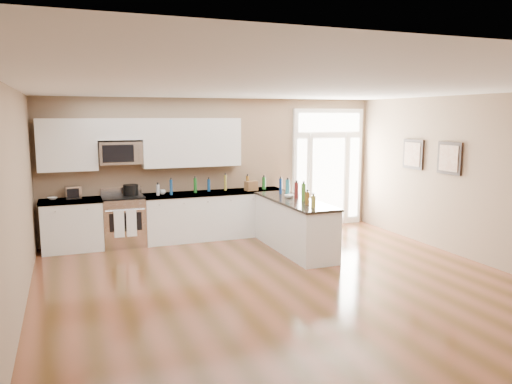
% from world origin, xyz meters
% --- Properties ---
extents(ground, '(8.00, 8.00, 0.00)m').
position_xyz_m(ground, '(0.00, 0.00, 0.00)').
color(ground, '#503216').
extents(room_shell, '(8.00, 8.00, 8.00)m').
position_xyz_m(room_shell, '(0.00, 0.00, 1.71)').
color(room_shell, '#876F55').
rests_on(room_shell, ground).
extents(back_cabinet_left, '(1.10, 0.66, 0.94)m').
position_xyz_m(back_cabinet_left, '(-2.87, 3.69, 0.44)').
color(back_cabinet_left, white).
rests_on(back_cabinet_left, ground).
extents(back_cabinet_right, '(2.85, 0.66, 0.94)m').
position_xyz_m(back_cabinet_right, '(-0.16, 3.69, 0.44)').
color(back_cabinet_right, white).
rests_on(back_cabinet_right, ground).
extents(peninsula_cabinet, '(0.69, 2.32, 0.94)m').
position_xyz_m(peninsula_cabinet, '(0.93, 2.24, 0.43)').
color(peninsula_cabinet, white).
rests_on(peninsula_cabinet, ground).
extents(upper_cabinet_left, '(1.04, 0.33, 0.95)m').
position_xyz_m(upper_cabinet_left, '(-2.88, 3.83, 1.93)').
color(upper_cabinet_left, white).
rests_on(upper_cabinet_left, room_shell).
extents(upper_cabinet_right, '(1.94, 0.33, 0.95)m').
position_xyz_m(upper_cabinet_right, '(-0.57, 3.83, 1.93)').
color(upper_cabinet_right, white).
rests_on(upper_cabinet_right, room_shell).
extents(upper_cabinet_short, '(0.82, 0.33, 0.40)m').
position_xyz_m(upper_cabinet_short, '(-1.95, 3.83, 2.20)').
color(upper_cabinet_short, white).
rests_on(upper_cabinet_short, room_shell).
extents(microwave, '(0.78, 0.41, 0.42)m').
position_xyz_m(microwave, '(-1.95, 3.80, 1.76)').
color(microwave, silver).
rests_on(microwave, room_shell).
extents(entry_door, '(1.70, 0.10, 2.60)m').
position_xyz_m(entry_door, '(2.55, 3.95, 1.30)').
color(entry_door, white).
rests_on(entry_door, ground).
extents(wall_art_near, '(0.05, 0.58, 0.58)m').
position_xyz_m(wall_art_near, '(3.47, 2.20, 1.70)').
color(wall_art_near, black).
rests_on(wall_art_near, room_shell).
extents(wall_art_far, '(0.05, 0.58, 0.58)m').
position_xyz_m(wall_art_far, '(3.47, 1.20, 1.70)').
color(wall_art_far, black).
rests_on(wall_art_far, room_shell).
extents(kitchen_range, '(0.77, 0.69, 1.08)m').
position_xyz_m(kitchen_range, '(-1.95, 3.69, 0.48)').
color(kitchen_range, silver).
rests_on(kitchen_range, ground).
extents(stockpot, '(0.31, 0.31, 0.22)m').
position_xyz_m(stockpot, '(-1.79, 3.78, 1.06)').
color(stockpot, black).
rests_on(stockpot, kitchen_range).
extents(toaster_oven, '(0.30, 0.26, 0.23)m').
position_xyz_m(toaster_oven, '(-2.83, 3.79, 1.06)').
color(toaster_oven, silver).
rests_on(toaster_oven, back_cabinet_left).
extents(cardboard_box, '(0.26, 0.21, 0.19)m').
position_xyz_m(cardboard_box, '(0.58, 3.58, 1.04)').
color(cardboard_box, brown).
rests_on(cardboard_box, back_cabinet_right).
extents(bowl_left, '(0.22, 0.22, 0.04)m').
position_xyz_m(bowl_left, '(-3.18, 3.83, 0.96)').
color(bowl_left, white).
rests_on(bowl_left, back_cabinet_left).
extents(bowl_peninsula, '(0.20, 0.20, 0.06)m').
position_xyz_m(bowl_peninsula, '(0.93, 2.47, 0.97)').
color(bowl_peninsula, white).
rests_on(bowl_peninsula, peninsula_cabinet).
extents(cup_counter, '(0.12, 0.12, 0.09)m').
position_xyz_m(cup_counter, '(-1.20, 3.72, 0.99)').
color(cup_counter, white).
rests_on(cup_counter, back_cabinet_right).
extents(counter_bottles, '(2.39, 2.46, 0.32)m').
position_xyz_m(counter_bottles, '(0.49, 2.87, 1.08)').
color(counter_bottles, '#19591E').
rests_on(counter_bottles, back_cabinet_right).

